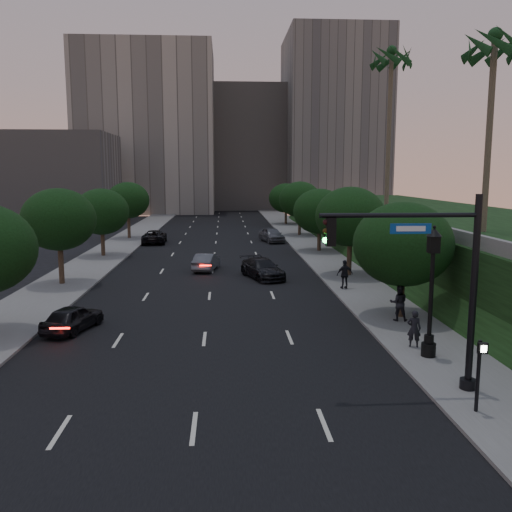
{
  "coord_description": "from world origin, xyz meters",
  "views": [
    {
      "loc": [
        0.98,
        -19.54,
        7.67
      ],
      "look_at": [
        2.55,
        7.14,
        3.6
      ],
      "focal_mm": 38.0,
      "sensor_mm": 36.0,
      "label": 1
    }
  ],
  "objects": [
    {
      "name": "sedan_far_right",
      "position": [
        6.31,
        41.02,
        0.83
      ],
      "size": [
        3.05,
        5.18,
        1.65
      ],
      "primitive_type": "imported",
      "rotation": [
        0.0,
        0.0,
        0.24
      ],
      "color": "#56585D",
      "rests_on": "ground"
    },
    {
      "name": "tree_right_d",
      "position": [
        10.3,
        47.0,
        4.52
      ],
      "size": [
        5.2,
        5.2,
        6.74
      ],
      "color": "#38281C",
      "rests_on": "ground"
    },
    {
      "name": "sidewalk_right",
      "position": [
        10.25,
        30.0,
        0.07
      ],
      "size": [
        4.5,
        140.0,
        0.15
      ],
      "primitive_type": "cube",
      "color": "slate",
      "rests_on": "ground"
    },
    {
      "name": "tree_right_e",
      "position": [
        10.3,
        62.0,
        4.02
      ],
      "size": [
        5.2,
        5.2,
        6.24
      ],
      "color": "#38281C",
      "rests_on": "ground"
    },
    {
      "name": "palm_mid",
      "position": [
        17.5,
        14.0,
        15.32
      ],
      "size": [
        3.2,
        3.2,
        13.0
      ],
      "color": "#4C4233",
      "rests_on": "embankment"
    },
    {
      "name": "office_block_mid",
      "position": [
        6.0,
        102.0,
        13.0
      ],
      "size": [
        22.0,
        18.0,
        26.0
      ],
      "primitive_type": "cube",
      "color": "gray",
      "rests_on": "ground"
    },
    {
      "name": "ground",
      "position": [
        0.0,
        0.0,
        0.0
      ],
      "size": [
        160.0,
        160.0,
        0.0
      ],
      "primitive_type": "plane",
      "color": "black",
      "rests_on": "ground"
    },
    {
      "name": "office_block_left",
      "position": [
        -14.0,
        92.0,
        16.0
      ],
      "size": [
        26.0,
        20.0,
        32.0
      ],
      "primitive_type": "cube",
      "color": "gray",
      "rests_on": "ground"
    },
    {
      "name": "sedan_near_left",
      "position": [
        -6.5,
        6.74,
        0.66
      ],
      "size": [
        2.61,
        4.17,
        1.32
      ],
      "primitive_type": "imported",
      "rotation": [
        0.0,
        0.0,
        2.85
      ],
      "color": "black",
      "rests_on": "ground"
    },
    {
      "name": "pedestrian_signal",
      "position": [
        8.98,
        -3.65,
        1.57
      ],
      "size": [
        0.3,
        0.33,
        2.5
      ],
      "color": "black",
      "rests_on": "ground"
    },
    {
      "name": "office_block_right",
      "position": [
        24.0,
        96.0,
        18.0
      ],
      "size": [
        20.0,
        22.0,
        36.0
      ],
      "primitive_type": "cube",
      "color": "slate",
      "rests_on": "ground"
    },
    {
      "name": "office_block_filler",
      "position": [
        -26.0,
        70.0,
        7.0
      ],
      "size": [
        18.0,
        16.0,
        14.0
      ],
      "primitive_type": "cube",
      "color": "gray",
      "rests_on": "ground"
    },
    {
      "name": "sidewalk_left",
      "position": [
        -10.25,
        30.0,
        0.07
      ],
      "size": [
        4.5,
        140.0,
        0.15
      ],
      "primitive_type": "cube",
      "color": "slate",
      "rests_on": "ground"
    },
    {
      "name": "tree_left_b",
      "position": [
        -10.3,
        18.0,
        4.58
      ],
      "size": [
        5.0,
        5.0,
        6.71
      ],
      "color": "#38281C",
      "rests_on": "ground"
    },
    {
      "name": "sedan_near_right",
      "position": [
        3.76,
        19.73,
        0.73
      ],
      "size": [
        3.55,
        5.41,
        1.46
      ],
      "primitive_type": "imported",
      "rotation": [
        0.0,
        0.0,
        0.33
      ],
      "color": "black",
      "rests_on": "ground"
    },
    {
      "name": "street_lamp",
      "position": [
        9.42,
        1.68,
        2.63
      ],
      "size": [
        0.64,
        0.64,
        5.62
      ],
      "color": "black",
      "rests_on": "ground"
    },
    {
      "name": "tree_right_b",
      "position": [
        10.3,
        20.0,
        4.52
      ],
      "size": [
        5.2,
        5.2,
        6.74
      ],
      "color": "#38281C",
      "rests_on": "ground"
    },
    {
      "name": "sedan_far_left",
      "position": [
        -6.78,
        40.69,
        0.75
      ],
      "size": [
        2.7,
        5.47,
        1.49
      ],
      "primitive_type": "imported",
      "rotation": [
        0.0,
        0.0,
        3.18
      ],
      "color": "black",
      "rests_on": "ground"
    },
    {
      "name": "embankment",
      "position": [
        22.0,
        28.0,
        2.0
      ],
      "size": [
        18.0,
        90.0,
        4.0
      ],
      "primitive_type": "cube",
      "color": "black",
      "rests_on": "ground"
    },
    {
      "name": "tree_left_c",
      "position": [
        -10.3,
        31.0,
        4.21
      ],
      "size": [
        5.0,
        5.0,
        6.34
      ],
      "color": "#38281C",
      "rests_on": "ground"
    },
    {
      "name": "traffic_signal_mast",
      "position": [
        8.43,
        -1.8,
        3.67
      ],
      "size": [
        5.68,
        0.56,
        7.0
      ],
      "color": "black",
      "rests_on": "ground"
    },
    {
      "name": "pedestrian_b",
      "position": [
        9.92,
        7.18,
        1.09
      ],
      "size": [
        1.02,
        0.86,
        1.88
      ],
      "primitive_type": "imported",
      "rotation": [
        0.0,
        0.0,
        2.97
      ],
      "color": "black",
      "rests_on": "sidewalk_right"
    },
    {
      "name": "parapet_wall",
      "position": [
        13.5,
        28.0,
        4.35
      ],
      "size": [
        0.35,
        90.0,
        0.7
      ],
      "primitive_type": "cube",
      "color": "slate",
      "rests_on": "embankment"
    },
    {
      "name": "tree_right_c",
      "position": [
        10.3,
        33.0,
        4.02
      ],
      "size": [
        5.2,
        5.2,
        6.24
      ],
      "color": "#38281C",
      "rests_on": "ground"
    },
    {
      "name": "pedestrian_a",
      "position": [
        9.22,
        2.91,
        0.97
      ],
      "size": [
        0.68,
        0.54,
        1.64
      ],
      "primitive_type": "imported",
      "rotation": [
        0.0,
        0.0,
        2.86
      ],
      "color": "black",
      "rests_on": "sidewalk_right"
    },
    {
      "name": "palm_far",
      "position": [
        16.0,
        30.0,
        17.64
      ],
      "size": [
        3.2,
        3.2,
        15.5
      ],
      "color": "#4C4233",
      "rests_on": "embankment"
    },
    {
      "name": "tree_right_a",
      "position": [
        10.3,
        8.0,
        4.02
      ],
      "size": [
        5.2,
        5.2,
        6.24
      ],
      "color": "#38281C",
      "rests_on": "ground"
    },
    {
      "name": "sedan_mid_left",
      "position": [
        -0.48,
        23.32,
        0.7
      ],
      "size": [
        2.22,
        4.43,
        1.39
      ],
      "primitive_type": "imported",
      "rotation": [
        0.0,
        0.0,
        2.96
      ],
      "color": "#535459",
      "rests_on": "ground"
    },
    {
      "name": "tree_left_d",
      "position": [
        -10.3,
        45.0,
        4.58
      ],
      "size": [
        5.0,
        5.0,
        6.71
      ],
      "color": "#38281C",
      "rests_on": "ground"
    },
    {
      "name": "road_surface",
      "position": [
        0.0,
        30.0,
        0.01
      ],
      "size": [
        16.0,
        140.0,
        0.02
      ],
      "primitive_type": "cube",
      "color": "black",
      "rests_on": "ground"
    },
    {
      "name": "pedestrian_c",
      "position": [
        8.89,
        15.12,
        1.1
      ],
      "size": [
        1.18,
        0.65,
        1.91
      ],
      "primitive_type": "imported",
      "rotation": [
        0.0,
        0.0,
        3.32
      ],
      "color": "black",
      "rests_on": "sidewalk_right"
    }
  ]
}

